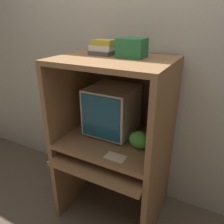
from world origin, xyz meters
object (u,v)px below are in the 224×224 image
object	(u,v)px
snack_bag	(139,140)
book_stack	(103,47)
crt_monitor	(112,110)
mouse	(133,169)
keyboard	(100,157)
storage_box	(132,48)

from	to	relation	value
snack_bag	book_stack	distance (m)	0.75
book_stack	crt_monitor	bearing A→B (deg)	5.20
snack_bag	mouse	bearing A→B (deg)	-84.40
keyboard	snack_bag	bearing A→B (deg)	23.46
crt_monitor	mouse	xyz separation A→B (m)	(0.31, -0.27, -0.31)
keyboard	storage_box	world-z (taller)	storage_box
snack_bag	book_stack	xyz separation A→B (m)	(-0.38, 0.12, 0.64)
crt_monitor	storage_box	xyz separation A→B (m)	(0.17, -0.02, 0.51)
book_stack	keyboard	bearing A→B (deg)	-68.48
keyboard	book_stack	size ratio (longest dim) A/B	2.60
mouse	snack_bag	distance (m)	0.22
mouse	snack_bag	bearing A→B (deg)	95.60
storage_box	snack_bag	bearing A→B (deg)	-39.45
crt_monitor	book_stack	xyz separation A→B (m)	(-0.08, -0.01, 0.50)
crt_monitor	snack_bag	size ratio (longest dim) A/B	2.47
mouse	snack_bag	world-z (taller)	snack_bag
crt_monitor	storage_box	size ratio (longest dim) A/B	2.13
snack_bag	book_stack	world-z (taller)	book_stack
crt_monitor	book_stack	world-z (taller)	book_stack
crt_monitor	keyboard	world-z (taller)	crt_monitor
mouse	crt_monitor	bearing A→B (deg)	139.61
mouse	book_stack	size ratio (longest dim) A/B	0.32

